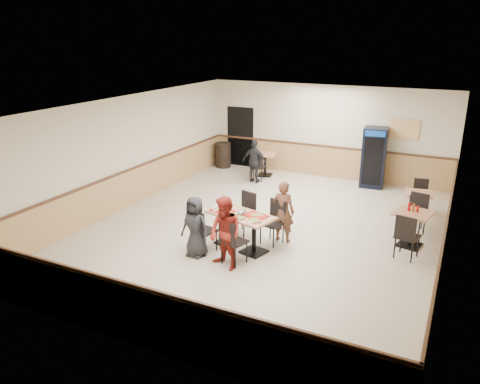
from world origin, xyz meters
The scene contains 20 objects.
ground centered at (0.00, 0.00, 0.00)m, with size 10.00×10.00×0.00m, color beige.
room_shell centered at (1.78, 2.55, 0.58)m, with size 10.00×10.00×10.00m.
main_table centered at (-0.08, -1.19, 0.53)m, with size 1.64×1.10×0.80m.
main_chairs centered at (-0.13, -1.18, 0.51)m, with size 1.73×2.03×1.02m.
diner_woman_left centered at (-0.78, -1.95, 0.66)m, with size 0.65×0.42×1.32m, color black.
diner_woman_right centered at (0.05, -2.17, 0.75)m, with size 0.73×0.57×1.51m, color maroon.
diner_man_opposite centered at (0.61, -0.43, 0.72)m, with size 0.52×0.34×1.43m, color brown.
lone_diner centered at (-1.80, 3.35, 0.69)m, with size 0.80×0.33×1.37m, color black.
tabletop_clutter centered at (-0.14, -1.23, 0.83)m, with size 1.34×0.68×0.12m.
side_table_near centered at (3.27, 0.56, 0.54)m, with size 0.90×0.90×0.81m.
side_table_near_chair_south centered at (3.27, -0.09, 0.51)m, with size 0.47×0.47×1.02m, color black, non-canonical shape.
side_table_near_chair_north centered at (3.27, 1.20, 0.51)m, with size 0.47×0.47×1.02m, color black, non-canonical shape.
side_table_far centered at (3.22, 2.38, 0.46)m, with size 0.76×0.76×0.70m.
side_table_far_chair_south centered at (3.22, 1.82, 0.44)m, with size 0.41×0.41×0.88m, color black, non-canonical shape.
side_table_far_chair_north centered at (3.22, 2.94, 0.44)m, with size 0.41×0.41×0.88m, color black, non-canonical shape.
condiment_caddy centered at (3.24, 0.61, 0.89)m, with size 0.23×0.06×0.20m.
back_table centered at (-1.80, 4.20, 0.50)m, with size 0.83×0.83×0.75m.
back_table_chair_lone centered at (-1.80, 3.60, 0.48)m, with size 0.44×0.44×0.96m, color black, non-canonical shape.
pepsi_cooler centered at (1.64, 4.59, 0.92)m, with size 0.76×0.77×1.84m.
trash_bin centered at (-3.57, 4.55, 0.43)m, with size 0.55×0.55×0.87m, color black.
Camera 1 is at (4.04, -9.69, 4.50)m, focal length 35.00 mm.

